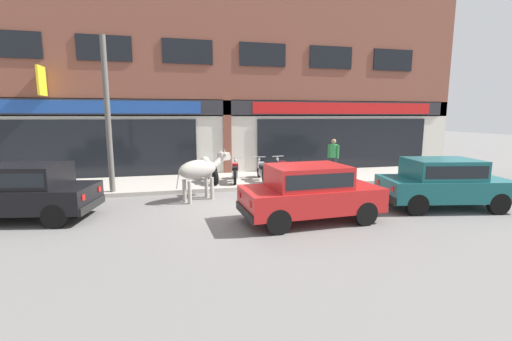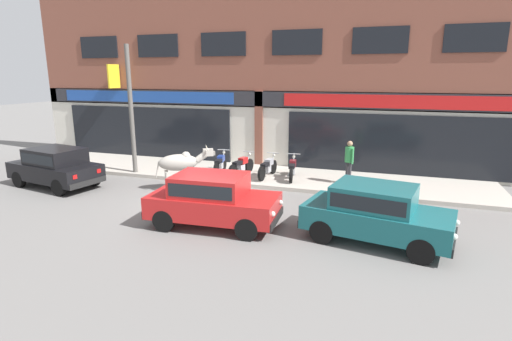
{
  "view_description": "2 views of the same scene",
  "coord_description": "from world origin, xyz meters",
  "views": [
    {
      "loc": [
        -2.27,
        -9.68,
        2.69
      ],
      "look_at": [
        0.25,
        1.0,
        0.93
      ],
      "focal_mm": 24.0,
      "sensor_mm": 36.0,
      "label": 1
    },
    {
      "loc": [
        5.46,
        -11.18,
        4.09
      ],
      "look_at": [
        1.38,
        1.0,
        0.99
      ],
      "focal_mm": 28.0,
      "sensor_mm": 36.0,
      "label": 2
    }
  ],
  "objects": [
    {
      "name": "cow",
      "position": [
        -1.52,
        1.21,
        1.01
      ],
      "size": [
        1.9,
        1.38,
        1.61
      ],
      "color": "#9E998E",
      "rests_on": "ground"
    },
    {
      "name": "car_1",
      "position": [
        -6.13,
        0.09,
        0.81
      ],
      "size": [
        3.79,
        2.2,
        1.46
      ],
      "color": "black",
      "rests_on": "ground"
    },
    {
      "name": "ground_plane",
      "position": [
        0.0,
        0.0,
        0.0
      ],
      "size": [
        90.0,
        90.0,
        0.0
      ],
      "primitive_type": "plane",
      "color": "slate"
    },
    {
      "name": "car_2",
      "position": [
        1.02,
        -1.69,
        0.81
      ],
      "size": [
        3.69,
        1.8,
        1.46
      ],
      "color": "black",
      "rests_on": "ground"
    },
    {
      "name": "motorcycle_2",
      "position": [
        1.05,
        3.43,
        0.53
      ],
      "size": [
        0.52,
        1.81,
        0.88
      ],
      "color": "black",
      "rests_on": "sidewalk"
    },
    {
      "name": "pedestrian",
      "position": [
        4.16,
        3.45,
        1.13
      ],
      "size": [
        0.34,
        0.41,
        1.6
      ],
      "color": "#2D2D33",
      "rests_on": "sidewalk"
    },
    {
      "name": "car_0",
      "position": [
        5.3,
        -1.4,
        0.81
      ],
      "size": [
        3.8,
        2.21,
        1.46
      ],
      "color": "black",
      "rests_on": "ground"
    },
    {
      "name": "motorcycle_3",
      "position": [
        2.03,
        3.5,
        0.53
      ],
      "size": [
        0.54,
        1.8,
        0.88
      ],
      "color": "black",
      "rests_on": "sidewalk"
    },
    {
      "name": "shop_building",
      "position": [
        -0.0,
        5.8,
        4.25
      ],
      "size": [
        23.0,
        1.4,
        8.93
      ],
      "color": "brown",
      "rests_on": "ground"
    },
    {
      "name": "motorcycle_0",
      "position": [
        -0.98,
        3.44,
        0.53
      ],
      "size": [
        0.55,
        1.8,
        0.88
      ],
      "color": "black",
      "rests_on": "sidewalk"
    },
    {
      "name": "motorcycle_1",
      "position": [
        -0.03,
        3.37,
        0.53
      ],
      "size": [
        0.62,
        1.8,
        0.88
      ],
      "color": "black",
      "rests_on": "sidewalk"
    },
    {
      "name": "utility_pole",
      "position": [
        -4.4,
        2.5,
        2.69
      ],
      "size": [
        0.18,
        0.18,
        5.09
      ],
      "primitive_type": "cylinder",
      "color": "#595651",
      "rests_on": "sidewalk"
    },
    {
      "name": "sidewalk",
      "position": [
        0.0,
        3.87,
        0.07
      ],
      "size": [
        19.0,
        3.35,
        0.14
      ],
      "primitive_type": "cube",
      "color": "#B7AFA3",
      "rests_on": "ground"
    }
  ]
}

